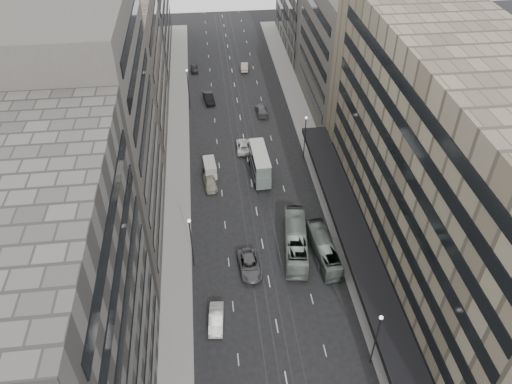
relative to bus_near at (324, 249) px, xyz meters
name	(u,v)px	position (x,y,z in m)	size (l,w,h in m)	color
ground	(278,333)	(-7.97, -11.59, -1.44)	(220.00, 220.00, 0.00)	black
sidewalk_right	(313,149)	(4.03, 25.91, -1.36)	(4.00, 125.00, 0.15)	gray
sidewalk_left	(178,158)	(-19.97, 25.91, -1.36)	(4.00, 125.00, 0.15)	gray
department_store	(455,180)	(13.48, -3.59, 13.51)	(19.20, 60.00, 30.00)	gray
building_right_mid	(352,50)	(13.53, 40.41, 10.56)	(15.00, 28.00, 24.00)	#524D47
building_left_a	(42,331)	(-29.47, -19.59, 13.56)	(15.00, 28.00, 30.00)	#64605A
building_left_b	(86,136)	(-29.47, 7.41, 15.56)	(15.00, 26.00, 34.00)	#524D47
building_left_c	(115,73)	(-29.47, 34.41, 11.06)	(15.00, 28.00, 25.00)	#706557
building_left_d	(129,0)	(-29.47, 67.41, 12.56)	(15.00, 38.00, 28.00)	#64605A
lamp_right_near	(377,334)	(1.73, -16.59, 3.77)	(0.44, 0.44, 8.32)	#262628
lamp_right_far	(305,133)	(1.73, 23.41, 3.77)	(0.44, 0.44, 8.32)	#262628
lamp_left_near	(191,237)	(-17.67, 0.41, 3.77)	(0.44, 0.44, 8.32)	#262628
lamp_left_far	(188,84)	(-17.67, 43.41, 3.77)	(0.44, 0.44, 8.32)	#262628
bus_near	(324,249)	(0.00, 0.00, 0.00)	(2.42, 10.33, 2.88)	slate
bus_far	(296,240)	(-3.56, 1.79, 0.27)	(2.87, 12.27, 3.42)	#95A096
double_decker	(260,163)	(-6.43, 19.22, 1.11)	(2.91, 8.71, 4.72)	slate
panel_van	(210,168)	(-14.60, 20.45, 0.01)	(2.33, 4.31, 2.63)	silver
sedan_1	(216,319)	(-15.15, -9.35, -0.65)	(1.68, 4.81, 1.59)	white
sedan_2	(250,265)	(-10.28, -1.18, -0.61)	(2.76, 6.00, 1.67)	#58595B
sedan_4	(210,182)	(-14.71, 17.35, -0.61)	(1.97, 4.88, 1.66)	#AAA58D
sedan_5	(209,98)	(-13.77, 45.39, -0.59)	(1.80, 5.15, 1.70)	black
sedan_6	(243,146)	(-8.39, 27.28, -0.70)	(2.47, 5.35, 1.49)	white
sedan_7	(262,110)	(-3.60, 39.51, -0.66)	(2.17, 5.34, 1.55)	#58585B
sedan_8	(194,68)	(-16.47, 60.10, -0.77)	(1.59, 3.95, 1.35)	#28282A
sedan_9	(245,67)	(-5.07, 59.44, -0.68)	(1.60, 4.60, 1.52)	#B9A999
pedestrian	(408,377)	(4.89, -19.44, -0.36)	(0.68, 0.45, 1.86)	black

